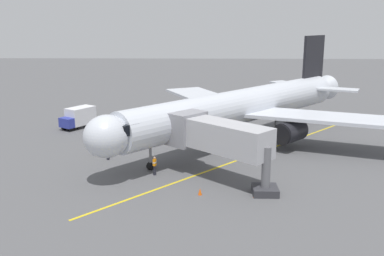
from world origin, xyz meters
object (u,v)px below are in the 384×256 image
object	(u,v)px
ground_crew_loader	(108,151)
safety_cone_nose_left	(200,192)
safety_cone_nose_right	(107,137)
safety_cone_wing_port	(102,149)
airplane	(243,107)
box_truck_near_nose	(78,117)
safety_cone_wing_starboard	(255,194)
jet_bridge	(213,136)
ground_crew_marshaller	(94,147)
ground_crew_wing_walker	(155,165)

from	to	relation	value
ground_crew_loader	safety_cone_nose_left	distance (m)	12.72
safety_cone_nose_right	safety_cone_wing_port	world-z (taller)	same
airplane	box_truck_near_nose	distance (m)	21.47
airplane	safety_cone_wing_port	distance (m)	16.18
safety_cone_wing_starboard	safety_cone_nose_left	bearing A→B (deg)	-5.98
safety_cone_nose_left	safety_cone_wing_port	bearing A→B (deg)	-48.11
jet_bridge	box_truck_near_nose	xyz separation A→B (m)	(16.82, -17.80, -2.38)
airplane	safety_cone_wing_port	world-z (taller)	airplane
box_truck_near_nose	safety_cone_nose_left	distance (m)	27.05
airplane	safety_cone_wing_starboard	world-z (taller)	airplane
jet_bridge	safety_cone_nose_right	bearing A→B (deg)	-45.33
ground_crew_loader	safety_cone_wing_starboard	size ratio (longest dim) A/B	3.11
ground_crew_marshaller	airplane	bearing A→B (deg)	-159.85
ground_crew_marshaller	safety_cone_nose_left	world-z (taller)	ground_crew_marshaller
ground_crew_wing_walker	safety_cone_nose_left	distance (m)	6.11
ground_crew_wing_walker	box_truck_near_nose	distance (m)	21.00
ground_crew_marshaller	box_truck_near_nose	world-z (taller)	box_truck_near_nose
ground_crew_wing_walker	safety_cone_nose_right	world-z (taller)	ground_crew_wing_walker
ground_crew_loader	airplane	bearing A→B (deg)	-152.29
jet_bridge	safety_cone_nose_right	world-z (taller)	jet_bridge
safety_cone_nose_right	safety_cone_wing_starboard	xyz separation A→B (m)	(-15.21, 16.66, 0.00)
box_truck_near_nose	safety_cone_nose_right	size ratio (longest dim) A/B	8.94
ground_crew_loader	box_truck_near_nose	world-z (taller)	box_truck_near_nose
ground_crew_loader	box_truck_near_nose	bearing A→B (deg)	-63.40
airplane	ground_crew_marshaller	world-z (taller)	airplane
ground_crew_wing_walker	safety_cone_nose_left	world-z (taller)	ground_crew_wing_walker
safety_cone_nose_left	safety_cone_wing_port	distance (m)	15.54
safety_cone_nose_left	ground_crew_marshaller	bearing A→B (deg)	-43.21
jet_bridge	safety_cone_wing_starboard	distance (m)	6.63
airplane	ground_crew_marshaller	xyz separation A→B (m)	(15.69, 5.76, -3.12)
box_truck_near_nose	safety_cone_wing_port	size ratio (longest dim) A/B	8.94
safety_cone_nose_left	safety_cone_wing_starboard	world-z (taller)	same
safety_cone_wing_starboard	ground_crew_marshaller	bearing A→B (deg)	-35.14
jet_bridge	ground_crew_loader	bearing A→B (deg)	-24.41
airplane	safety_cone_wing_starboard	distance (m)	16.95
jet_bridge	ground_crew_loader	distance (m)	11.59
ground_crew_marshaller	safety_cone_wing_port	xyz separation A→B (m)	(-0.61, -1.25, -0.61)
jet_bridge	box_truck_near_nose	size ratio (longest dim) A/B	1.98
ground_crew_marshaller	jet_bridge	bearing A→B (deg)	152.78
box_truck_near_nose	safety_cone_nose_right	bearing A→B (deg)	130.45
ground_crew_marshaller	ground_crew_wing_walker	bearing A→B (deg)	139.91
jet_bridge	safety_cone_nose_right	distance (m)	17.32
safety_cone_nose_left	safety_cone_wing_starboard	size ratio (longest dim) A/B	1.00
ground_crew_loader	safety_cone_wing_starboard	xyz separation A→B (m)	(-13.51, 9.23, -0.61)
ground_crew_loader	box_truck_near_nose	xyz separation A→B (m)	(6.59, -13.16, 0.50)
safety_cone_wing_port	ground_crew_marshaller	bearing A→B (deg)	64.12
box_truck_near_nose	ground_crew_marshaller	bearing A→B (deg)	112.43
box_truck_near_nose	safety_cone_wing_starboard	world-z (taller)	box_truck_near_nose
ground_crew_wing_walker	safety_cone_nose_left	size ratio (longest dim) A/B	3.11
jet_bridge	safety_cone_wing_starboard	bearing A→B (deg)	125.59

